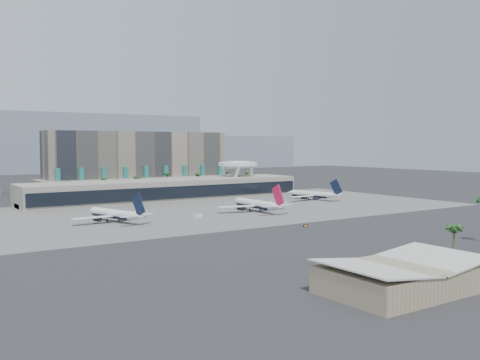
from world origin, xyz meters
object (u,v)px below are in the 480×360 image
airliner_centre (256,204)px  taxiway_sign (306,226)px  airliner_right (312,194)px  airliner_left (114,214)px  service_vehicle_b (247,207)px  service_vehicle_a (198,216)px

airliner_centre → taxiway_sign: bearing=-103.8°
airliner_centre → airliner_right: 65.95m
airliner_left → airliner_centre: (71.00, -4.55, 0.26)m
airliner_left → airliner_right: 133.16m
airliner_left → service_vehicle_b: 74.44m
airliner_right → taxiway_sign: bearing=-149.6°
airliner_centre → service_vehicle_a: 36.72m
service_vehicle_b → service_vehicle_a: bearing=-163.5°
airliner_right → service_vehicle_a: (-96.43, -32.71, -2.36)m
service_vehicle_a → taxiway_sign: bearing=-70.7°
airliner_right → service_vehicle_b: bearing=177.3°
service_vehicle_b → taxiway_sign: (-15.88, -64.43, -0.33)m
airliner_left → service_vehicle_b: size_ratio=11.35×
airliner_centre → taxiway_sign: size_ratio=17.54×
airliner_right → taxiway_sign: (-73.19, -78.81, -2.78)m
airliner_centre → service_vehicle_a: bearing=-170.4°
airliner_right → service_vehicle_a: airliner_right is taller
airliner_left → airliner_right: airliner_left is taller
airliner_right → service_vehicle_b: (-57.31, -14.37, -2.45)m
airliner_centre → airliner_left: bearing=176.5°
airliner_right → service_vehicle_b: 59.14m
airliner_left → airliner_centre: bearing=-19.2°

